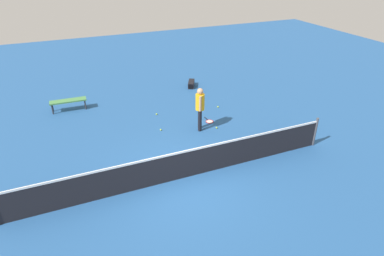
{
  "coord_description": "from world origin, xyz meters",
  "views": [
    {
      "loc": [
        2.84,
        7.53,
        6.13
      ],
      "look_at": [
        -0.88,
        -1.31,
        0.9
      ],
      "focal_mm": 30.64,
      "sensor_mm": 36.0,
      "label": 1
    }
  ],
  "objects_px": {
    "tennis_ball_by_net": "(217,128)",
    "tennis_ball_near_player": "(218,107)",
    "player_near_side": "(200,106)",
    "tennis_racket_near_player": "(209,121)",
    "equipment_bag": "(191,84)",
    "tennis_ball_midcourt": "(157,114)",
    "tennis_ball_baseline": "(228,142)",
    "tennis_ball_stray_left": "(161,130)",
    "courtside_bench": "(68,101)"
  },
  "relations": [
    {
      "from": "player_near_side",
      "to": "courtside_bench",
      "type": "relative_size",
      "value": 1.12
    },
    {
      "from": "equipment_bag",
      "to": "tennis_ball_midcourt",
      "type": "bearing_deg",
      "value": 42.9
    },
    {
      "from": "player_near_side",
      "to": "courtside_bench",
      "type": "height_order",
      "value": "player_near_side"
    },
    {
      "from": "player_near_side",
      "to": "tennis_ball_baseline",
      "type": "xyz_separation_m",
      "value": [
        -0.51,
        1.34,
        -0.98
      ]
    },
    {
      "from": "tennis_ball_near_player",
      "to": "tennis_ball_midcourt",
      "type": "xyz_separation_m",
      "value": [
        2.72,
        -0.35,
        0.0
      ]
    },
    {
      "from": "tennis_ball_midcourt",
      "to": "courtside_bench",
      "type": "height_order",
      "value": "courtside_bench"
    },
    {
      "from": "tennis_ball_midcourt",
      "to": "tennis_ball_baseline",
      "type": "bearing_deg",
      "value": 117.52
    },
    {
      "from": "tennis_racket_near_player",
      "to": "tennis_ball_by_net",
      "type": "bearing_deg",
      "value": 90.48
    },
    {
      "from": "tennis_ball_near_player",
      "to": "tennis_ball_midcourt",
      "type": "height_order",
      "value": "same"
    },
    {
      "from": "tennis_racket_near_player",
      "to": "courtside_bench",
      "type": "height_order",
      "value": "courtside_bench"
    },
    {
      "from": "tennis_ball_by_net",
      "to": "tennis_ball_near_player",
      "type": "bearing_deg",
      "value": -118.43
    },
    {
      "from": "tennis_ball_midcourt",
      "to": "tennis_ball_near_player",
      "type": "bearing_deg",
      "value": 172.59
    },
    {
      "from": "tennis_ball_by_net",
      "to": "equipment_bag",
      "type": "xyz_separation_m",
      "value": [
        -0.8,
        -4.48,
        0.11
      ]
    },
    {
      "from": "tennis_ball_by_net",
      "to": "tennis_ball_baseline",
      "type": "relative_size",
      "value": 1.0
    },
    {
      "from": "tennis_ball_stray_left",
      "to": "equipment_bag",
      "type": "relative_size",
      "value": 0.08
    },
    {
      "from": "tennis_ball_near_player",
      "to": "equipment_bag",
      "type": "height_order",
      "value": "equipment_bag"
    },
    {
      "from": "player_near_side",
      "to": "tennis_ball_near_player",
      "type": "bearing_deg",
      "value": -135.86
    },
    {
      "from": "tennis_racket_near_player",
      "to": "equipment_bag",
      "type": "distance_m",
      "value": 3.92
    },
    {
      "from": "tennis_ball_midcourt",
      "to": "tennis_ball_baseline",
      "type": "relative_size",
      "value": 1.0
    },
    {
      "from": "tennis_ball_by_net",
      "to": "tennis_ball_midcourt",
      "type": "xyz_separation_m",
      "value": [
        1.79,
        -2.07,
        0.0
      ]
    },
    {
      "from": "tennis_ball_baseline",
      "to": "courtside_bench",
      "type": "distance_m",
      "value": 7.16
    },
    {
      "from": "tennis_ball_midcourt",
      "to": "equipment_bag",
      "type": "bearing_deg",
      "value": -137.1
    },
    {
      "from": "player_near_side",
      "to": "tennis_ball_baseline",
      "type": "bearing_deg",
      "value": 110.71
    },
    {
      "from": "tennis_ball_near_player",
      "to": "tennis_ball_by_net",
      "type": "xyz_separation_m",
      "value": [
        0.93,
        1.71,
        0.0
      ]
    },
    {
      "from": "tennis_ball_near_player",
      "to": "equipment_bag",
      "type": "relative_size",
      "value": 0.08
    },
    {
      "from": "tennis_ball_near_player",
      "to": "tennis_ball_stray_left",
      "type": "xyz_separation_m",
      "value": [
        2.99,
        1.02,
        0.0
      ]
    },
    {
      "from": "equipment_bag",
      "to": "player_near_side",
      "type": "bearing_deg",
      "value": 71.49
    },
    {
      "from": "tennis_ball_near_player",
      "to": "tennis_ball_baseline",
      "type": "height_order",
      "value": "same"
    },
    {
      "from": "tennis_ball_baseline",
      "to": "equipment_bag",
      "type": "height_order",
      "value": "equipment_bag"
    },
    {
      "from": "tennis_racket_near_player",
      "to": "tennis_ball_near_player",
      "type": "height_order",
      "value": "tennis_ball_near_player"
    },
    {
      "from": "tennis_ball_near_player",
      "to": "tennis_ball_by_net",
      "type": "distance_m",
      "value": 1.95
    },
    {
      "from": "tennis_ball_baseline",
      "to": "tennis_ball_stray_left",
      "type": "height_order",
      "value": "same"
    },
    {
      "from": "tennis_racket_near_player",
      "to": "tennis_ball_stray_left",
      "type": "xyz_separation_m",
      "value": [
        2.05,
        -0.04,
        0.02
      ]
    },
    {
      "from": "courtside_bench",
      "to": "tennis_ball_by_net",
      "type": "bearing_deg",
      "value": 142.37
    },
    {
      "from": "tennis_ball_stray_left",
      "to": "equipment_bag",
      "type": "bearing_deg",
      "value": -127.04
    },
    {
      "from": "courtside_bench",
      "to": "tennis_ball_baseline",
      "type": "bearing_deg",
      "value": 134.52
    },
    {
      "from": "tennis_ball_baseline",
      "to": "courtside_bench",
      "type": "relative_size",
      "value": 0.04
    },
    {
      "from": "tennis_racket_near_player",
      "to": "tennis_ball_stray_left",
      "type": "bearing_deg",
      "value": -1.15
    },
    {
      "from": "player_near_side",
      "to": "tennis_racket_near_player",
      "type": "distance_m",
      "value": 1.26
    },
    {
      "from": "player_near_side",
      "to": "tennis_racket_near_player",
      "type": "relative_size",
      "value": 2.88
    },
    {
      "from": "player_near_side",
      "to": "equipment_bag",
      "type": "bearing_deg",
      "value": -108.51
    },
    {
      "from": "tennis_ball_midcourt",
      "to": "tennis_ball_stray_left",
      "type": "distance_m",
      "value": 1.4
    },
    {
      "from": "tennis_ball_by_net",
      "to": "tennis_ball_stray_left",
      "type": "distance_m",
      "value": 2.17
    },
    {
      "from": "tennis_ball_by_net",
      "to": "tennis_ball_midcourt",
      "type": "relative_size",
      "value": 1.0
    },
    {
      "from": "equipment_bag",
      "to": "tennis_ball_by_net",
      "type": "bearing_deg",
      "value": 79.86
    },
    {
      "from": "tennis_racket_near_player",
      "to": "tennis_ball_midcourt",
      "type": "xyz_separation_m",
      "value": [
        1.79,
        -1.42,
        0.02
      ]
    },
    {
      "from": "player_near_side",
      "to": "tennis_racket_near_player",
      "type": "xyz_separation_m",
      "value": [
        -0.63,
        -0.45,
        -1.0
      ]
    },
    {
      "from": "tennis_ball_baseline",
      "to": "tennis_ball_by_net",
      "type": "bearing_deg",
      "value": -96.34
    },
    {
      "from": "tennis_racket_near_player",
      "to": "tennis_ball_stray_left",
      "type": "distance_m",
      "value": 2.05
    },
    {
      "from": "player_near_side",
      "to": "equipment_bag",
      "type": "relative_size",
      "value": 2.02
    }
  ]
}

